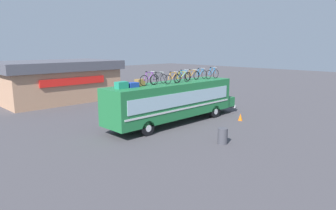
{
  "coord_description": "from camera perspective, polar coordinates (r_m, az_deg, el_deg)",
  "views": [
    {
      "loc": [
        -15.35,
        -15.16,
        5.62
      ],
      "look_at": [
        -0.45,
        0.0,
        1.46
      ],
      "focal_mm": 31.6,
      "sensor_mm": 36.0,
      "label": 1
    }
  ],
  "objects": [
    {
      "name": "ground_plane",
      "position": [
        22.29,
        0.82,
        -3.52
      ],
      "size": [
        120.0,
        120.0,
        0.0
      ],
      "primitive_type": "plane",
      "color": "#423F44"
    },
    {
      "name": "bus",
      "position": [
        22.03,
        1.16,
        1.03
      ],
      "size": [
        12.26,
        2.59,
        3.06
      ],
      "color": "#1E6B38",
      "rests_on": "ground"
    },
    {
      "name": "luggage_bag_1",
      "position": [
        18.87,
        -8.98,
        3.82
      ],
      "size": [
        0.76,
        0.52,
        0.43
      ],
      "primitive_type": "cube",
      "color": "#1E7F66",
      "rests_on": "bus"
    },
    {
      "name": "luggage_bag_2",
      "position": [
        19.37,
        -6.79,
        3.87
      ],
      "size": [
        0.71,
        0.46,
        0.3
      ],
      "primitive_type": "cube",
      "color": "#193899",
      "rests_on": "bus"
    },
    {
      "name": "luggage_bag_3",
      "position": [
        19.96,
        -5.45,
        4.34
      ],
      "size": [
        0.59,
        0.45,
        0.46
      ],
      "primitive_type": "cube",
      "color": "olive",
      "rests_on": "bus"
    },
    {
      "name": "rooftop_bicycle_1",
      "position": [
        20.19,
        -3.63,
        4.94
      ],
      "size": [
        1.69,
        0.44,
        0.98
      ],
      "color": "black",
      "rests_on": "bus"
    },
    {
      "name": "rooftop_bicycle_2",
      "position": [
        20.94,
        -1.84,
        5.07
      ],
      "size": [
        1.66,
        0.44,
        0.87
      ],
      "color": "black",
      "rests_on": "bus"
    },
    {
      "name": "rooftop_bicycle_3",
      "position": [
        21.13,
        0.94,
        5.13
      ],
      "size": [
        1.65,
        0.44,
        0.88
      ],
      "color": "black",
      "rests_on": "bus"
    },
    {
      "name": "rooftop_bicycle_4",
      "position": [
        21.83,
        2.69,
        5.31
      ],
      "size": [
        1.74,
        0.44,
        0.86
      ],
      "color": "black",
      "rests_on": "bus"
    },
    {
      "name": "rooftop_bicycle_5",
      "position": [
        22.95,
        3.03,
        5.6
      ],
      "size": [
        1.72,
        0.44,
        0.88
      ],
      "color": "black",
      "rests_on": "bus"
    },
    {
      "name": "rooftop_bicycle_6",
      "position": [
        23.57,
        4.63,
        5.7
      ],
      "size": [
        1.68,
        0.44,
        0.86
      ],
      "color": "black",
      "rests_on": "bus"
    },
    {
      "name": "rooftop_bicycle_7",
      "position": [
        24.3,
        6.27,
        5.88
      ],
      "size": [
        1.68,
        0.44,
        0.91
      ],
      "color": "black",
      "rests_on": "bus"
    },
    {
      "name": "rooftop_bicycle_8",
      "position": [
        24.74,
        8.53,
        5.97
      ],
      "size": [
        1.71,
        0.44,
        0.97
      ],
      "color": "black",
      "rests_on": "bus"
    },
    {
      "name": "roadside_building",
      "position": [
        33.92,
        -20.71,
        4.51
      ],
      "size": [
        12.04,
        8.29,
        4.2
      ],
      "color": "tan",
      "rests_on": "ground"
    },
    {
      "name": "trash_bin",
      "position": [
        17.81,
        10.5,
        -5.9
      ],
      "size": [
        0.58,
        0.58,
        0.95
      ],
      "primitive_type": "cylinder",
      "color": "#3F3F47",
      "rests_on": "ground"
    },
    {
      "name": "traffic_cone",
      "position": [
        23.72,
        13.78,
        -2.27
      ],
      "size": [
        0.33,
        0.33,
        0.55
      ],
      "primitive_type": "cone",
      "color": "orange",
      "rests_on": "ground"
    }
  ]
}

